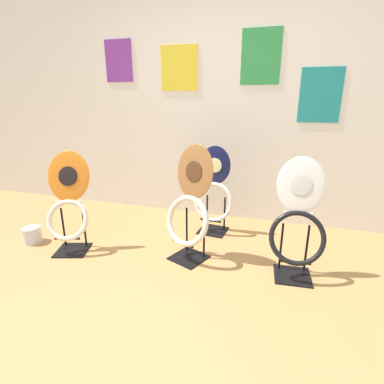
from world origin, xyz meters
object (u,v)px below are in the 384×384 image
toilet_seat_display_navy_moon (213,195)px  paint_can (32,234)px  toilet_seat_display_woodgrain (189,209)px  toilet_seat_display_orange_sun (68,206)px  toilet_seat_display_white_plain (298,223)px

toilet_seat_display_navy_moon → paint_can: (-1.62, -0.76, -0.32)m
toilet_seat_display_navy_moon → toilet_seat_display_woodgrain: bearing=-96.5°
paint_can → toilet_seat_display_orange_sun: bearing=0.3°
toilet_seat_display_white_plain → toilet_seat_display_woodgrain: toilet_seat_display_woodgrain is taller
toilet_seat_display_white_plain → paint_can: (-2.42, -0.16, -0.36)m
toilet_seat_display_orange_sun → toilet_seat_display_woodgrain: 1.10m
toilet_seat_display_white_plain → toilet_seat_display_orange_sun: toilet_seat_display_white_plain is taller
toilet_seat_display_orange_sun → toilet_seat_display_woodgrain: bearing=8.9°
toilet_seat_display_woodgrain → paint_can: size_ratio=5.85×
toilet_seat_display_white_plain → toilet_seat_display_woodgrain: (-0.87, 0.01, 0.02)m
toilet_seat_display_woodgrain → paint_can: bearing=-173.7°
toilet_seat_display_orange_sun → paint_can: size_ratio=5.30×
toilet_seat_display_white_plain → paint_can: size_ratio=5.51×
toilet_seat_display_white_plain → toilet_seat_display_woodgrain: size_ratio=0.94×
toilet_seat_display_white_plain → toilet_seat_display_woodgrain: 0.87m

